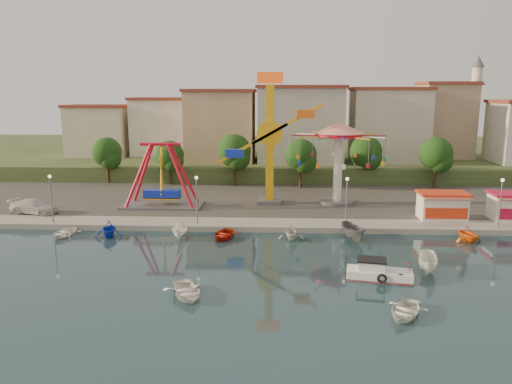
# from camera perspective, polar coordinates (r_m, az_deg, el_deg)

# --- Properties ---
(ground) EXTENTS (200.00, 200.00, 0.00)m
(ground) POSITION_cam_1_polar(r_m,az_deg,el_deg) (41.71, 1.41, -9.24)
(ground) COLOR #142A37
(ground) RESTS_ON ground
(quay_deck) EXTENTS (200.00, 100.00, 0.60)m
(quay_deck) POSITION_cam_1_polar(r_m,az_deg,el_deg) (102.06, 2.22, 3.26)
(quay_deck) COLOR #9E998E
(quay_deck) RESTS_ON ground
(asphalt_pad) EXTENTS (90.00, 28.00, 0.01)m
(asphalt_pad) POSITION_cam_1_polar(r_m,az_deg,el_deg) (70.46, 1.98, -0.16)
(asphalt_pad) COLOR #4C4944
(asphalt_pad) RESTS_ON quay_deck
(hill_terrace) EXTENTS (200.00, 60.00, 3.00)m
(hill_terrace) POSITION_cam_1_polar(r_m,az_deg,el_deg) (106.86, 2.25, 4.28)
(hill_terrace) COLOR #384C26
(hill_terrace) RESTS_ON ground
(pirate_ship_ride) EXTENTS (10.00, 5.00, 8.00)m
(pirate_ship_ride) POSITION_cam_1_polar(r_m,az_deg,el_deg) (62.90, -10.75, 1.76)
(pirate_ship_ride) COLOR #59595E
(pirate_ship_ride) RESTS_ON quay_deck
(kamikaze_tower) EXTENTS (8.90, 3.10, 16.50)m
(kamikaze_tower) POSITION_cam_1_polar(r_m,az_deg,el_deg) (62.78, 2.00, 5.57)
(kamikaze_tower) COLOR #59595E
(kamikaze_tower) RESTS_ON quay_deck
(wave_swinger) EXTENTS (11.60, 11.60, 10.40)m
(wave_swinger) POSITION_cam_1_polar(r_m,az_deg,el_deg) (63.84, 9.43, 5.39)
(wave_swinger) COLOR #59595E
(wave_swinger) RESTS_ON quay_deck
(booth_left) EXTENTS (5.40, 3.78, 3.08)m
(booth_left) POSITION_cam_1_polar(r_m,az_deg,el_deg) (59.80, 20.51, -1.44)
(booth_left) COLOR white
(booth_left) RESTS_ON quay_deck
(lamp_post_0) EXTENTS (0.14, 0.14, 5.00)m
(lamp_post_0) POSITION_cam_1_polar(r_m,az_deg,el_deg) (58.81, -22.33, -0.85)
(lamp_post_0) COLOR #59595E
(lamp_post_0) RESTS_ON quay_deck
(lamp_post_1) EXTENTS (0.14, 0.14, 5.00)m
(lamp_post_1) POSITION_cam_1_polar(r_m,az_deg,el_deg) (54.04, -6.77, -1.08)
(lamp_post_1) COLOR #59595E
(lamp_post_1) RESTS_ON quay_deck
(lamp_post_2) EXTENTS (0.14, 0.14, 5.00)m
(lamp_post_2) POSITION_cam_1_polar(r_m,az_deg,el_deg) (53.79, 10.30, -1.25)
(lamp_post_2) COLOR #59595E
(lamp_post_2) RESTS_ON quay_deck
(lamp_post_3) EXTENTS (0.14, 0.14, 5.00)m
(lamp_post_3) POSITION_cam_1_polar(r_m,az_deg,el_deg) (58.12, 26.14, -1.30)
(lamp_post_3) COLOR #59595E
(lamp_post_3) RESTS_ON quay_deck
(tree_0) EXTENTS (4.60, 4.60, 7.19)m
(tree_0) POSITION_cam_1_polar(r_m,az_deg,el_deg) (81.14, -16.67, 4.38)
(tree_0) COLOR #382314
(tree_0) RESTS_ON quay_deck
(tree_1) EXTENTS (4.35, 4.35, 6.80)m
(tree_1) POSITION_cam_1_polar(r_m,az_deg,el_deg) (77.72, -9.85, 4.20)
(tree_1) COLOR #382314
(tree_1) RESTS_ON quay_deck
(tree_2) EXTENTS (5.02, 5.02, 7.85)m
(tree_2) POSITION_cam_1_polar(r_m,az_deg,el_deg) (75.67, -2.50, 4.71)
(tree_2) COLOR #382314
(tree_2) RESTS_ON quay_deck
(tree_3) EXTENTS (4.68, 4.68, 7.32)m
(tree_3) POSITION_cam_1_polar(r_m,az_deg,el_deg) (74.03, 5.16, 4.25)
(tree_3) COLOR #382314
(tree_3) RESTS_ON quay_deck
(tree_4) EXTENTS (4.86, 4.86, 7.60)m
(tree_4) POSITION_cam_1_polar(r_m,az_deg,el_deg) (78.03, 12.45, 4.53)
(tree_4) COLOR #382314
(tree_4) RESTS_ON quay_deck
(tree_5) EXTENTS (4.83, 4.83, 7.54)m
(tree_5) POSITION_cam_1_polar(r_m,az_deg,el_deg) (78.60, 19.89, 4.14)
(tree_5) COLOR #382314
(tree_5) RESTS_ON quay_deck
(building_0) EXTENTS (9.26, 9.53, 11.87)m
(building_0) POSITION_cam_1_polar(r_m,az_deg,el_deg) (91.90, -19.30, 7.16)
(building_0) COLOR beige
(building_0) RESTS_ON hill_terrace
(building_1) EXTENTS (12.33, 9.01, 8.63)m
(building_1) POSITION_cam_1_polar(r_m,az_deg,el_deg) (93.39, -11.10, 6.64)
(building_1) COLOR silver
(building_1) RESTS_ON hill_terrace
(building_2) EXTENTS (11.95, 9.28, 11.23)m
(building_2) POSITION_cam_1_polar(r_m,az_deg,el_deg) (91.64, -2.97, 7.56)
(building_2) COLOR tan
(building_2) RESTS_ON hill_terrace
(building_3) EXTENTS (12.59, 10.50, 9.20)m
(building_3) POSITION_cam_1_polar(r_m,az_deg,el_deg) (88.25, 5.84, 6.71)
(building_3) COLOR beige
(building_3) RESTS_ON hill_terrace
(building_4) EXTENTS (10.75, 9.23, 9.24)m
(building_4) POSITION_cam_1_polar(r_m,az_deg,el_deg) (93.31, 14.07, 6.69)
(building_4) COLOR beige
(building_4) RESTS_ON hill_terrace
(building_5) EXTENTS (12.77, 10.96, 11.21)m
(building_5) POSITION_cam_1_polar(r_m,az_deg,el_deg) (94.96, 22.27, 6.87)
(building_5) COLOR tan
(building_5) RESTS_ON hill_terrace
(minaret) EXTENTS (2.80, 2.80, 18.00)m
(minaret) POSITION_cam_1_polar(r_m,az_deg,el_deg) (99.48, 23.74, 9.20)
(minaret) COLOR silver
(minaret) RESTS_ON hill_terrace
(cabin_motorboat) EXTENTS (5.37, 2.78, 1.80)m
(cabin_motorboat) POSITION_cam_1_polar(r_m,az_deg,el_deg) (41.39, 13.73, -9.03)
(cabin_motorboat) COLOR white
(cabin_motorboat) RESTS_ON ground
(rowboat_a) EXTENTS (4.33, 4.94, 0.85)m
(rowboat_a) POSITION_cam_1_polar(r_m,az_deg,el_deg) (37.47, -7.98, -11.11)
(rowboat_a) COLOR white
(rowboat_a) RESTS_ON ground
(rowboat_b) EXTENTS (4.16, 4.62, 0.79)m
(rowboat_b) POSITION_cam_1_polar(r_m,az_deg,el_deg) (35.55, 16.62, -12.82)
(rowboat_b) COLOR white
(rowboat_b) RESTS_ON ground
(skiff) EXTENTS (2.51, 4.30, 1.56)m
(skiff) POSITION_cam_1_polar(r_m,az_deg,el_deg) (44.01, 19.08, -7.69)
(skiff) COLOR white
(skiff) RESTS_ON ground
(van) EXTENTS (6.06, 3.36, 1.66)m
(van) POSITION_cam_1_polar(r_m,az_deg,el_deg) (64.33, -24.02, -1.51)
(van) COLOR beige
(van) RESTS_ON quay_deck
(moored_boat_0) EXTENTS (3.04, 3.98, 0.77)m
(moored_boat_0) POSITION_cam_1_polar(r_m,az_deg,el_deg) (55.56, -21.13, -4.32)
(moored_boat_0) COLOR white
(moored_boat_0) RESTS_ON ground
(moored_boat_1) EXTENTS (3.23, 3.59, 1.69)m
(moored_boat_1) POSITION_cam_1_polar(r_m,az_deg,el_deg) (53.70, -16.47, -4.04)
(moored_boat_1) COLOR #1637C2
(moored_boat_1) RESTS_ON ground
(moored_boat_2) EXTENTS (1.38, 3.60, 1.38)m
(moored_boat_2) POSITION_cam_1_polar(r_m,az_deg,el_deg) (51.79, -8.66, -4.43)
(moored_boat_2) COLOR white
(moored_boat_2) RESTS_ON ground
(moored_boat_3) EXTENTS (3.43, 4.31, 0.80)m
(moored_boat_3) POSITION_cam_1_polar(r_m,az_deg,el_deg) (51.19, -3.70, -4.85)
(moored_boat_3) COLOR red
(moored_boat_3) RESTS_ON ground
(moored_boat_4) EXTENTS (2.66, 3.05, 1.57)m
(moored_boat_4) POSITION_cam_1_polar(r_m,az_deg,el_deg) (50.79, 4.04, -4.53)
(moored_boat_4) COLOR silver
(moored_boat_4) RESTS_ON ground
(moored_boat_5) EXTENTS (2.76, 4.52, 1.64)m
(moored_boat_5) POSITION_cam_1_polar(r_m,az_deg,el_deg) (51.32, 11.06, -4.51)
(moored_boat_5) COLOR #58585D
(moored_boat_5) RESTS_ON ground
(moored_boat_7) EXTENTS (3.53, 3.81, 1.65)m
(moored_boat_7) POSITION_cam_1_polar(r_m,az_deg,el_deg) (54.15, 23.06, -4.38)
(moored_boat_7) COLOR orange
(moored_boat_7) RESTS_ON ground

